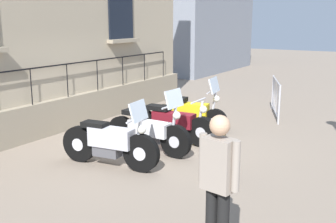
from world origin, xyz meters
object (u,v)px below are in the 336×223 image
Objects in this scene: motorcycle_maroon at (172,124)px; pedestrian_standing at (218,180)px; motorcycle_yellow at (190,113)px; motorcycle_white at (149,131)px; bollard at (219,147)px; motorcycle_silver at (110,143)px; crowd_barrier at (276,97)px.

pedestrian_standing reaches higher than motorcycle_maroon.
motorcycle_white is at bearing -87.82° from motorcycle_yellow.
bollard is at bearing 113.98° from pedestrian_standing.
motorcycle_yellow is at bearing 121.68° from pedestrian_standing.
motorcycle_silver is 1.20× the size of pedestrian_standing.
crowd_barrier is at bearing 74.54° from motorcycle_white.
motorcycle_yellow is at bearing 92.18° from motorcycle_white.
motorcycle_white reaches higher than motorcycle_maroon.
motorcycle_yellow is 1.09× the size of crowd_barrier.
motorcycle_white is at bearing 135.26° from pedestrian_standing.
motorcycle_yellow is 5.61m from pedestrian_standing.
motorcycle_white is 1.14× the size of crowd_barrier.
crowd_barrier reaches higher than bollard.
pedestrian_standing is (2.93, -4.75, 0.52)m from motorcycle_yellow.
crowd_barrier is (1.23, 3.67, 0.15)m from motorcycle_maroon.
crowd_barrier is 4.99m from bollard.
pedestrian_standing is at bearing -77.82° from crowd_barrier.
motorcycle_yellow is (0.06, 3.00, -0.01)m from motorcycle_silver.
motorcycle_white reaches higher than crowd_barrier.
bollard is at bearing -84.09° from crowd_barrier.
motorcycle_maroon is at bearing -108.52° from crowd_barrier.
motorcycle_white is 1.04× the size of motorcycle_yellow.
motorcycle_maroon is 4.71m from pedestrian_standing.
crowd_barrier reaches higher than motorcycle_maroon.
motorcycle_yellow is at bearing 88.91° from motorcycle_silver.
crowd_barrier is at bearing 102.18° from pedestrian_standing.
motorcycle_yellow is (-0.11, 1.02, 0.04)m from motorcycle_maroon.
pedestrian_standing is (1.60, -7.40, 0.40)m from crowd_barrier.
motorcycle_maroon is at bearing 85.29° from motorcycle_silver.
motorcycle_maroon is 1.27× the size of pedestrian_standing.
motorcycle_white is at bearing -105.46° from crowd_barrier.
pedestrian_standing is (2.99, -1.75, 0.51)m from motorcycle_silver.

